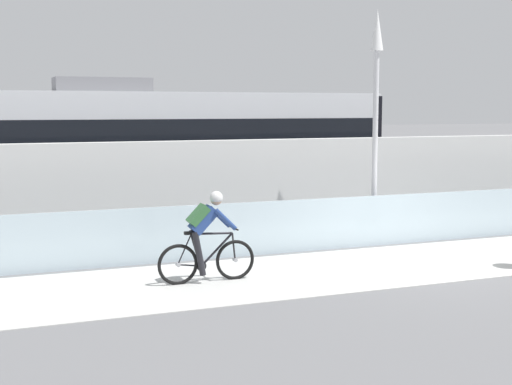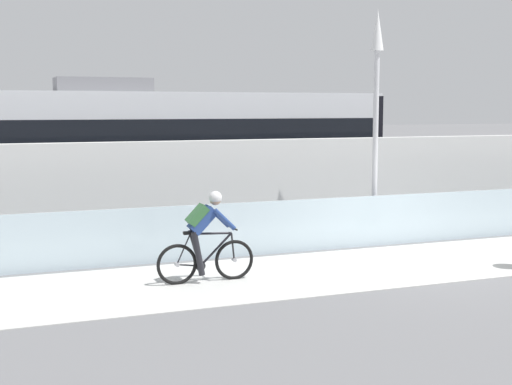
% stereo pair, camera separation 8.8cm
% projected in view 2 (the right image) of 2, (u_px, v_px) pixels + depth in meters
% --- Properties ---
extents(ground_plane, '(200.00, 200.00, 0.00)m').
position_uv_depth(ground_plane, '(426.00, 262.00, 14.15)').
color(ground_plane, slate).
extents(bike_path_deck, '(32.00, 3.20, 0.01)m').
position_uv_depth(bike_path_deck, '(426.00, 262.00, 14.15)').
color(bike_path_deck, beige).
rests_on(bike_path_deck, ground).
extents(glass_parapet, '(32.00, 0.05, 1.12)m').
position_uv_depth(glass_parapet, '(378.00, 221.00, 15.80)').
color(glass_parapet, silver).
rests_on(glass_parapet, ground).
extents(concrete_barrier_wall, '(32.00, 0.36, 2.32)m').
position_uv_depth(concrete_barrier_wall, '(340.00, 186.00, 17.40)').
color(concrete_barrier_wall, silver).
rests_on(concrete_barrier_wall, ground).
extents(tram_rail_near, '(32.00, 0.08, 0.01)m').
position_uv_depth(tram_rail_near, '(298.00, 218.00, 19.83)').
color(tram_rail_near, '#595654').
rests_on(tram_rail_near, ground).
extents(tram_rail_far, '(32.00, 0.08, 0.01)m').
position_uv_depth(tram_rail_far, '(278.00, 211.00, 21.16)').
color(tram_rail_far, '#595654').
rests_on(tram_rail_far, ground).
extents(tram, '(11.06, 2.54, 3.81)m').
position_uv_depth(tram, '(179.00, 151.00, 19.12)').
color(tram, silver).
rests_on(tram, ground).
extents(cyclist_on_bike, '(1.77, 0.58, 1.61)m').
position_uv_depth(cyclist_on_bike, '(205.00, 238.00, 12.41)').
color(cyclist_on_bike, black).
rests_on(cyclist_on_bike, ground).
extents(lamp_post_antenna, '(0.28, 0.28, 5.20)m').
position_uv_depth(lamp_post_antenna, '(376.00, 97.00, 15.78)').
color(lamp_post_antenna, gray).
rests_on(lamp_post_antenna, ground).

